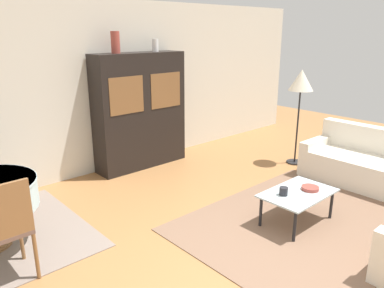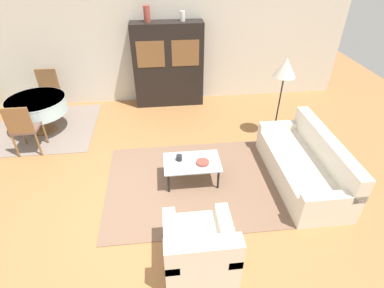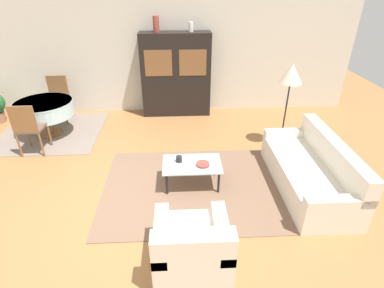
{
  "view_description": "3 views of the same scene",
  "coord_description": "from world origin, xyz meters",
  "px_view_note": "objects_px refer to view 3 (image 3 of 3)",
  "views": [
    {
      "loc": [
        -2.62,
        -1.72,
        2.24
      ],
      "look_at": [
        0.2,
        1.4,
        0.95
      ],
      "focal_mm": 35.0,
      "sensor_mm": 36.0,
      "label": 1
    },
    {
      "loc": [
        0.62,
        -3.3,
        3.39
      ],
      "look_at": [
        1.04,
        0.45,
        0.75
      ],
      "focal_mm": 28.0,
      "sensor_mm": 36.0,
      "label": 2
    },
    {
      "loc": [
        0.83,
        -3.45,
        2.95
      ],
      "look_at": [
        1.04,
        0.45,
        0.75
      ],
      "focal_mm": 28.0,
      "sensor_mm": 36.0,
      "label": 3
    }
  ],
  "objects_px": {
    "couch": "(311,172)",
    "dining_chair_near": "(28,126)",
    "armchair": "(192,248)",
    "vase_tall": "(156,24)",
    "floor_lamp": "(291,77)",
    "coffee_table": "(192,166)",
    "display_cabinet": "(176,75)",
    "dining_chair_far": "(58,96)",
    "cup": "(179,159)",
    "vase_short": "(191,27)",
    "dining_table": "(45,109)",
    "bowl": "(203,164)"
  },
  "relations": [
    {
      "from": "couch",
      "to": "dining_chair_near",
      "type": "xyz_separation_m",
      "value": [
        -4.76,
        1.29,
        0.29
      ]
    },
    {
      "from": "armchair",
      "to": "vase_tall",
      "type": "bearing_deg",
      "value": 96.78
    },
    {
      "from": "couch",
      "to": "floor_lamp",
      "type": "relative_size",
      "value": 1.27
    },
    {
      "from": "coffee_table",
      "to": "display_cabinet",
      "type": "height_order",
      "value": "display_cabinet"
    },
    {
      "from": "floor_lamp",
      "to": "dining_chair_far",
      "type": "bearing_deg",
      "value": 162.55
    },
    {
      "from": "couch",
      "to": "cup",
      "type": "xyz_separation_m",
      "value": [
        -2.05,
        0.23,
        0.16
      ]
    },
    {
      "from": "floor_lamp",
      "to": "vase_short",
      "type": "bearing_deg",
      "value": 135.07
    },
    {
      "from": "vase_tall",
      "to": "floor_lamp",
      "type": "bearing_deg",
      "value": -34.8
    },
    {
      "from": "dining_chair_far",
      "to": "vase_short",
      "type": "bearing_deg",
      "value": -176.12
    },
    {
      "from": "couch",
      "to": "vase_tall",
      "type": "xyz_separation_m",
      "value": [
        -2.46,
        3.08,
        1.77
      ]
    },
    {
      "from": "dining_chair_far",
      "to": "cup",
      "type": "height_order",
      "value": "dining_chair_far"
    },
    {
      "from": "vase_short",
      "to": "coffee_table",
      "type": "bearing_deg",
      "value": -92.51
    },
    {
      "from": "dining_chair_near",
      "to": "vase_tall",
      "type": "distance_m",
      "value": 3.27
    },
    {
      "from": "dining_chair_near",
      "to": "vase_short",
      "type": "distance_m",
      "value": 3.81
    },
    {
      "from": "armchair",
      "to": "dining_chair_near",
      "type": "relative_size",
      "value": 0.87
    },
    {
      "from": "couch",
      "to": "vase_tall",
      "type": "bearing_deg",
      "value": 38.62
    },
    {
      "from": "armchair",
      "to": "vase_tall",
      "type": "distance_m",
      "value": 4.84
    },
    {
      "from": "display_cabinet",
      "to": "cup",
      "type": "distance_m",
      "value": 2.89
    },
    {
      "from": "dining_table",
      "to": "vase_tall",
      "type": "bearing_deg",
      "value": 23.42
    },
    {
      "from": "display_cabinet",
      "to": "bowl",
      "type": "height_order",
      "value": "display_cabinet"
    },
    {
      "from": "display_cabinet",
      "to": "vase_short",
      "type": "distance_m",
      "value": 1.1
    },
    {
      "from": "display_cabinet",
      "to": "vase_tall",
      "type": "xyz_separation_m",
      "value": [
        -0.39,
        0.0,
        1.11
      ]
    },
    {
      "from": "cup",
      "to": "floor_lamp",
      "type": "bearing_deg",
      "value": 29.45
    },
    {
      "from": "couch",
      "to": "dining_chair_near",
      "type": "distance_m",
      "value": 4.94
    },
    {
      "from": "dining_chair_near",
      "to": "cup",
      "type": "relative_size",
      "value": 10.23
    },
    {
      "from": "couch",
      "to": "dining_table",
      "type": "distance_m",
      "value": 5.21
    },
    {
      "from": "couch",
      "to": "armchair",
      "type": "relative_size",
      "value": 2.35
    },
    {
      "from": "cup",
      "to": "couch",
      "type": "bearing_deg",
      "value": -6.48
    },
    {
      "from": "coffee_table",
      "to": "dining_table",
      "type": "height_order",
      "value": "dining_table"
    },
    {
      "from": "coffee_table",
      "to": "dining_table",
      "type": "distance_m",
      "value": 3.5
    },
    {
      "from": "dining_table",
      "to": "dining_chair_far",
      "type": "bearing_deg",
      "value": 90.0
    },
    {
      "from": "couch",
      "to": "vase_tall",
      "type": "height_order",
      "value": "vase_tall"
    },
    {
      "from": "armchair",
      "to": "vase_short",
      "type": "relative_size",
      "value": 4.32
    },
    {
      "from": "dining_chair_far",
      "to": "couch",
      "type": "bearing_deg",
      "value": 148.91
    },
    {
      "from": "display_cabinet",
      "to": "bowl",
      "type": "xyz_separation_m",
      "value": [
        0.38,
        -2.97,
        -0.53
      ]
    },
    {
      "from": "couch",
      "to": "vase_short",
      "type": "distance_m",
      "value": 3.92
    },
    {
      "from": "dining_table",
      "to": "vase_tall",
      "type": "relative_size",
      "value": 3.5
    },
    {
      "from": "dining_table",
      "to": "bowl",
      "type": "xyz_separation_m",
      "value": [
        3.08,
        -1.98,
        -0.16
      ]
    },
    {
      "from": "floor_lamp",
      "to": "bowl",
      "type": "bearing_deg",
      "value": -142.59
    },
    {
      "from": "dining_table",
      "to": "dining_chair_far",
      "type": "distance_m",
      "value": 0.79
    },
    {
      "from": "armchair",
      "to": "display_cabinet",
      "type": "relative_size",
      "value": 0.46
    },
    {
      "from": "bowl",
      "to": "display_cabinet",
      "type": "bearing_deg",
      "value": 97.35
    },
    {
      "from": "bowl",
      "to": "vase_tall",
      "type": "xyz_separation_m",
      "value": [
        -0.78,
        2.97,
        1.64
      ]
    },
    {
      "from": "couch",
      "to": "coffee_table",
      "type": "distance_m",
      "value": 1.85
    },
    {
      "from": "display_cabinet",
      "to": "dining_chair_far",
      "type": "xyz_separation_m",
      "value": [
        -2.7,
        -0.21,
        -0.37
      ]
    },
    {
      "from": "armchair",
      "to": "cup",
      "type": "relative_size",
      "value": 8.93
    },
    {
      "from": "vase_tall",
      "to": "vase_short",
      "type": "relative_size",
      "value": 1.61
    },
    {
      "from": "armchair",
      "to": "dining_chair_far",
      "type": "relative_size",
      "value": 0.87
    },
    {
      "from": "coffee_table",
      "to": "dining_table",
      "type": "bearing_deg",
      "value": 146.67
    },
    {
      "from": "vase_short",
      "to": "display_cabinet",
      "type": "bearing_deg",
      "value": -179.85
    }
  ]
}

